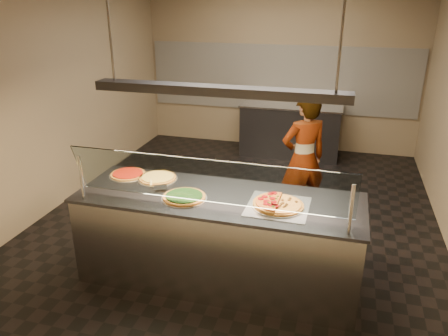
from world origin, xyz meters
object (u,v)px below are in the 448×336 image
(sneeze_guard, at_px, (207,182))
(pizza_spatula, at_px, (155,184))
(half_pizza_pepperoni, at_px, (266,202))
(pizza_spinach, at_px, (184,197))
(pizza_cheese, at_px, (158,178))
(pizza_tomato, at_px, (128,174))
(half_pizza_sausage, at_px, (290,205))
(perforated_tray, at_px, (278,206))
(serving_counter, at_px, (219,238))
(prep_table, at_px, (290,130))
(heat_lamp_housing, at_px, (218,91))
(worker, at_px, (303,159))

(sneeze_guard, relative_size, pizza_spatula, 9.94)
(half_pizza_pepperoni, xyz_separation_m, pizza_spatula, (-1.15, 0.10, -0.01))
(pizza_spinach, xyz_separation_m, pizza_cheese, (-0.43, 0.37, -0.00))
(sneeze_guard, xyz_separation_m, pizza_tomato, (-1.08, 0.59, -0.28))
(half_pizza_pepperoni, bearing_deg, pizza_tomato, 168.74)
(half_pizza_sausage, height_order, pizza_tomato, half_pizza_sausage)
(sneeze_guard, height_order, half_pizza_pepperoni, sneeze_guard)
(perforated_tray, distance_m, pizza_spinach, 0.89)
(half_pizza_pepperoni, distance_m, pizza_tomato, 1.59)
(serving_counter, height_order, perforated_tray, perforated_tray)
(half_pizza_pepperoni, bearing_deg, prep_table, 94.02)
(half_pizza_sausage, height_order, prep_table, half_pizza_sausage)
(half_pizza_pepperoni, xyz_separation_m, half_pizza_sausage, (0.22, 0.00, -0.01))
(heat_lamp_housing, bearing_deg, sneeze_guard, -90.00)
(prep_table, bearing_deg, perforated_tray, -84.43)
(sneeze_guard, relative_size, pizza_cheese, 6.10)
(serving_counter, height_order, pizza_tomato, pizza_tomato)
(pizza_spinach, distance_m, pizza_spatula, 0.41)
(pizza_spatula, bearing_deg, prep_table, 77.56)
(pizza_spatula, bearing_deg, perforated_tray, -4.50)
(half_pizza_pepperoni, xyz_separation_m, prep_table, (-0.28, 4.02, -0.50))
(pizza_spatula, xyz_separation_m, prep_table, (0.87, 3.92, -0.49))
(prep_table, bearing_deg, heat_lamp_housing, -92.78)
(perforated_tray, distance_m, prep_table, 4.07)
(sneeze_guard, bearing_deg, pizza_cheese, 141.55)
(serving_counter, bearing_deg, half_pizza_pepperoni, -7.49)
(pizza_spinach, bearing_deg, worker, 60.41)
(heat_lamp_housing, bearing_deg, prep_table, 87.22)
(half_pizza_sausage, relative_size, worker, 0.28)
(half_pizza_sausage, distance_m, heat_lamp_housing, 1.21)
(pizza_spinach, relative_size, worker, 0.27)
(serving_counter, height_order, prep_table, same)
(half_pizza_pepperoni, distance_m, prep_table, 4.06)
(sneeze_guard, height_order, heat_lamp_housing, heat_lamp_housing)
(pizza_tomato, bearing_deg, sneeze_guard, -28.64)
(perforated_tray, height_order, pizza_tomato, pizza_tomato)
(pizza_cheese, distance_m, heat_lamp_housing, 1.27)
(pizza_tomato, xyz_separation_m, prep_table, (1.27, 3.71, -0.48))
(perforated_tray, bearing_deg, heat_lamp_housing, 173.88)
(half_pizza_sausage, relative_size, prep_table, 0.26)
(half_pizza_pepperoni, xyz_separation_m, pizza_cheese, (-1.21, 0.30, -0.02))
(heat_lamp_housing, bearing_deg, worker, 67.18)
(serving_counter, xyz_separation_m, pizza_spatula, (-0.67, 0.04, 0.49))
(pizza_cheese, bearing_deg, sneeze_guard, -38.45)
(sneeze_guard, bearing_deg, pizza_tomato, 151.36)
(half_pizza_pepperoni, height_order, heat_lamp_housing, heat_lamp_housing)
(serving_counter, xyz_separation_m, pizza_spinach, (-0.30, -0.13, 0.48))
(perforated_tray, distance_m, pizza_spatula, 1.26)
(pizza_spinach, xyz_separation_m, heat_lamp_housing, (0.30, 0.13, 1.00))
(perforated_tray, xyz_separation_m, half_pizza_sausage, (0.11, 0.00, 0.02))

